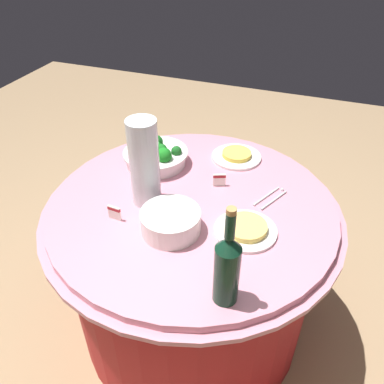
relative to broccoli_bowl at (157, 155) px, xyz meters
The scene contains 11 objects.
ground_plane 0.84m from the broccoli_bowl, 139.36° to the left, with size 6.00×6.00×0.00m, color #9E7F5B.
buffet_table 0.52m from the broccoli_bowl, 139.36° to the left, with size 1.16×1.16×0.74m.
broccoli_bowl is the anchor object (origin of this frame).
plate_stack 0.44m from the broccoli_bowl, 120.61° to the left, with size 0.21×0.21×0.08m.
wine_bottle 0.77m from the broccoli_bowl, 129.20° to the left, with size 0.07×0.07×0.34m.
decorative_fruit_vase 0.28m from the broccoli_bowl, 106.07° to the left, with size 0.11×0.11×0.34m.
serving_tongs 0.53m from the broccoli_bowl, behind, with size 0.11×0.16×0.01m.
food_plate_fried_egg 0.36m from the broccoli_bowl, 152.27° to the right, with size 0.22×0.22×0.03m.
food_plate_noodles 0.56m from the broccoli_bowl, 147.84° to the left, with size 0.22×0.22×0.03m.
label_placard_front 0.39m from the broccoli_bowl, 91.35° to the left, with size 0.05×0.01×0.05m.
label_placard_mid 0.31m from the broccoli_bowl, 168.34° to the left, with size 0.05×0.03×0.05m.
Camera 1 is at (-0.41, 1.11, 1.68)m, focal length 36.76 mm.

